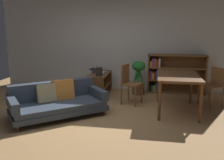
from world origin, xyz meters
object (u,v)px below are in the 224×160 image
at_px(dining_chair_near, 214,84).
at_px(bookshelf, 172,74).
at_px(dining_chair_far, 129,82).
at_px(open_laptop, 99,71).
at_px(dining_table, 178,79).
at_px(desk_speaker, 99,71).
at_px(potted_floor_plant, 138,76).
at_px(media_console, 99,84).
at_px(fabric_couch, 57,101).

height_order(dining_chair_near, bookshelf, bookshelf).
bearing_deg(dining_chair_far, open_laptop, 138.98).
bearing_deg(open_laptop, dining_table, -30.89).
xyz_separation_m(desk_speaker, potted_floor_plant, (0.97, 0.49, -0.19)).
relative_size(media_console, dining_chair_far, 1.26).
height_order(dining_table, dining_chair_near, dining_chair_near).
xyz_separation_m(open_laptop, dining_chair_near, (2.85, -0.61, -0.10)).
height_order(fabric_couch, dining_table, dining_table).
relative_size(dining_table, dining_chair_far, 1.45).
xyz_separation_m(open_laptop, dining_chair_far, (0.92, -0.80, -0.08)).
height_order(desk_speaker, dining_chair_far, dining_chair_far).
height_order(potted_floor_plant, dining_chair_near, potted_floor_plant).
xyz_separation_m(fabric_couch, bookshelf, (2.43, 2.30, 0.22)).
bearing_deg(potted_floor_plant, dining_table, -54.12).
distance_m(open_laptop, dining_chair_near, 2.92).
xyz_separation_m(potted_floor_plant, dining_chair_near, (1.77, -0.67, 0.01)).
distance_m(fabric_couch, dining_table, 2.56).
height_order(media_console, dining_chair_near, dining_chair_near).
xyz_separation_m(fabric_couch, potted_floor_plant, (1.53, 1.93, 0.19)).
distance_m(media_console, dining_chair_near, 2.84).
xyz_separation_m(dining_table, dining_chair_far, (-1.06, 0.39, -0.19)).
distance_m(fabric_couch, dining_chair_far, 1.75).
bearing_deg(open_laptop, dining_chair_near, -12.14).
distance_m(fabric_couch, potted_floor_plant, 2.47).
bearing_deg(bookshelf, potted_floor_plant, -157.47).
bearing_deg(open_laptop, dining_chair_far, -41.02).
xyz_separation_m(open_laptop, desk_speaker, (0.11, -0.43, 0.08)).
height_order(open_laptop, desk_speaker, desk_speaker).
xyz_separation_m(fabric_couch, dining_table, (2.43, 0.68, 0.42)).
height_order(media_console, desk_speaker, desk_speaker).
bearing_deg(bookshelf, dining_chair_near, -50.55).
distance_m(media_console, dining_chair_far, 1.10).
xyz_separation_m(fabric_couch, desk_speaker, (0.56, 1.43, 0.38)).
distance_m(media_console, bookshelf, 2.04).
relative_size(potted_floor_plant, dining_chair_near, 1.03).
distance_m(desk_speaker, bookshelf, 2.07).
xyz_separation_m(fabric_couch, dining_chair_near, (3.30, 1.25, 0.20)).
distance_m(media_console, open_laptop, 0.37).
bearing_deg(dining_chair_far, media_console, 143.73).
bearing_deg(fabric_couch, desk_speaker, 68.65).
bearing_deg(dining_chair_near, dining_table, -146.34).
relative_size(dining_table, dining_chair_near, 1.55).
relative_size(fabric_couch, open_laptop, 4.45).
relative_size(desk_speaker, potted_floor_plant, 0.22).
xyz_separation_m(media_console, potted_floor_plant, (1.03, 0.23, 0.21)).
bearing_deg(dining_chair_near, bookshelf, 129.45).
xyz_separation_m(media_console, bookshelf, (1.93, 0.60, 0.24)).
height_order(potted_floor_plant, dining_chair_far, dining_chair_far).
height_order(fabric_couch, open_laptop, fabric_couch).
bearing_deg(dining_chair_near, media_console, 170.90).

